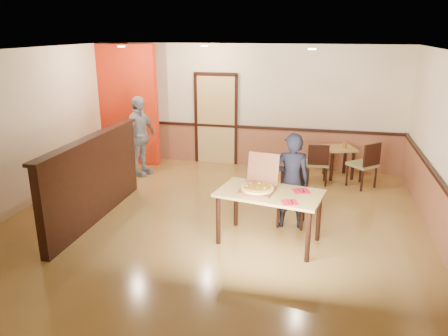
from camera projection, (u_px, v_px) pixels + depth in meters
The scene contains 26 objects.
floor at pixel (213, 225), 7.27m from camera, with size 7.00×7.00×0.00m, color #A68040.
ceiling at pixel (212, 51), 6.41m from camera, with size 7.00×7.00×0.00m, color black.
wall_back at pixel (250, 106), 10.09m from camera, with size 7.00×7.00×0.00m, color #FAECC4.
wall_left at pixel (18, 132), 7.58m from camera, with size 7.00×7.00×0.00m, color #FAECC4.
wainscot_back at pixel (249, 146), 10.35m from camera, with size 7.00×0.04×0.90m, color #93573A.
chair_rail_back at pixel (249, 127), 10.19m from camera, with size 7.00×0.06×0.06m, color black.
wainscot_right at pixel (442, 219), 6.39m from camera, with size 0.04×7.00×0.90m, color #93573A.
chair_rail_right at pixel (446, 189), 6.25m from camera, with size 0.06×7.00×0.06m, color black.
back_door at pixel (216, 120), 10.33m from camera, with size 0.90×0.06×2.10m, color tan.
booth_partition at pixel (94, 178), 7.28m from camera, with size 0.20×3.10×1.44m.
red_accent_panel at pixel (125, 105), 10.24m from camera, with size 1.60×0.20×2.78m, color red.
spot_a at pixel (121, 46), 8.58m from camera, with size 0.14×0.14×0.02m, color #FFE2B2.
spot_b at pixel (204, 46), 8.91m from camera, with size 0.14×0.14×0.02m, color #FFE2B2.
spot_c at pixel (312, 49), 7.51m from camera, with size 0.14×0.14×0.02m, color #FFE2B2.
main_table at pixel (270, 199), 6.48m from camera, with size 1.65×1.13×0.81m.
diner_chair at pixel (292, 194), 7.20m from camera, with size 0.48×0.48×0.94m.
side_chair_left at pixel (317, 162), 9.00m from camera, with size 0.47×0.47×0.89m.
side_chair_right at pixel (365, 163), 8.80m from camera, with size 0.68×0.68×0.97m.
side_table at pixel (339, 155), 9.47m from camera, with size 0.79×0.79×0.67m.
diner at pixel (291, 181), 6.98m from camera, with size 0.58×0.38×1.58m, color black.
passerby at pixel (139, 136), 9.51m from camera, with size 1.03×0.43×1.75m, color #919199.
pizza_box at pixel (258, 186), 6.49m from camera, with size 0.56×0.64×0.51m.
pizza at pixel (257, 188), 6.45m from camera, with size 0.49×0.49×0.03m, color #D8BA4E.
napkin_near at pixel (290, 202), 6.05m from camera, with size 0.28×0.28×0.01m.
napkin_far at pixel (301, 191), 6.48m from camera, with size 0.30×0.30×0.01m.
condiment at pixel (345, 145), 9.30m from camera, with size 0.06×0.06×0.16m, color #8A6019.
Camera 1 is at (1.66, -6.42, 3.12)m, focal length 35.00 mm.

